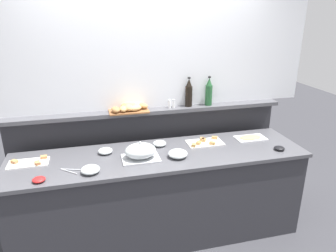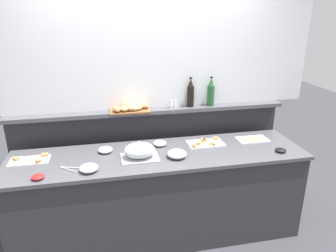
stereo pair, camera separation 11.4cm
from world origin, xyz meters
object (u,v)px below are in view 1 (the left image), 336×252
(sandwich_platter_front, at_px, (205,142))
(cold_cuts_platter, at_px, (250,138))
(pepper_shaker, at_px, (174,104))
(bread_basket, at_px, (130,107))
(glass_bowl_small, at_px, (178,154))
(wine_bottle_green, at_px, (209,92))
(wine_bottle_dark, at_px, (189,93))
(condiment_bowl_cream, at_px, (279,148))
(serving_tongs, at_px, (70,170))
(serving_cloche, at_px, (140,151))
(sandwich_platter_rear, at_px, (29,162))
(glass_bowl_extra, at_px, (160,144))
(salt_shaker, at_px, (170,104))
(condiment_bowl_dark, at_px, (39,180))
(glass_bowl_medium, at_px, (105,151))
(glass_bowl_large, at_px, (90,170))

(sandwich_platter_front, distance_m, cold_cuts_platter, 0.51)
(pepper_shaker, bearing_deg, bread_basket, -179.13)
(glass_bowl_small, bearing_deg, bread_basket, 121.89)
(sandwich_platter_front, bearing_deg, wine_bottle_green, 65.39)
(wine_bottle_dark, bearing_deg, cold_cuts_platter, -30.32)
(condiment_bowl_cream, height_order, pepper_shaker, pepper_shaker)
(wine_bottle_green, bearing_deg, pepper_shaker, -179.12)
(sandwich_platter_front, height_order, pepper_shaker, pepper_shaker)
(sandwich_platter_front, bearing_deg, cold_cuts_platter, -0.15)
(condiment_bowl_cream, xyz_separation_m, serving_tongs, (-1.96, 0.06, -0.01))
(glass_bowl_small, bearing_deg, pepper_shaker, 78.91)
(serving_cloche, height_order, bread_basket, bread_basket)
(sandwich_platter_rear, distance_m, glass_bowl_extra, 1.21)
(glass_bowl_small, height_order, salt_shaker, salt_shaker)
(condiment_bowl_cream, height_order, condiment_bowl_dark, same)
(glass_bowl_medium, height_order, wine_bottle_green, wine_bottle_green)
(glass_bowl_large, xyz_separation_m, pepper_shaker, (0.90, 0.68, 0.32))
(cold_cuts_platter, relative_size, condiment_bowl_dark, 3.10)
(serving_cloche, distance_m, bread_basket, 0.58)
(glass_bowl_large, bearing_deg, cold_cuts_platter, 12.04)
(glass_bowl_extra, xyz_separation_m, bread_basket, (-0.24, 0.27, 0.32))
(condiment_bowl_dark, bearing_deg, wine_bottle_dark, 26.79)
(serving_cloche, height_order, pepper_shaker, pepper_shaker)
(sandwich_platter_front, height_order, glass_bowl_extra, glass_bowl_extra)
(wine_bottle_dark, distance_m, pepper_shaker, 0.20)
(glass_bowl_extra, bearing_deg, wine_bottle_green, 24.81)
(sandwich_platter_rear, distance_m, condiment_bowl_cream, 2.33)
(wine_bottle_dark, height_order, wine_bottle_green, same)
(sandwich_platter_rear, bearing_deg, bread_basket, 20.76)
(condiment_bowl_cream, bearing_deg, sandwich_platter_front, 152.80)
(salt_shaker, height_order, bread_basket, salt_shaker)
(glass_bowl_large, relative_size, wine_bottle_green, 0.50)
(cold_cuts_platter, xyz_separation_m, serving_tongs, (-1.82, -0.27, -0.00))
(glass_bowl_large, bearing_deg, salt_shaker, 38.56)
(serving_cloche, height_order, wine_bottle_green, wine_bottle_green)
(glass_bowl_small, xyz_separation_m, condiment_bowl_cream, (1.00, -0.09, -0.01))
(glass_bowl_large, distance_m, glass_bowl_small, 0.79)
(sandwich_platter_front, relative_size, cold_cuts_platter, 1.15)
(sandwich_platter_front, relative_size, condiment_bowl_cream, 3.58)
(cold_cuts_platter, xyz_separation_m, wine_bottle_dark, (-0.59, 0.34, 0.43))
(sandwich_platter_rear, bearing_deg, glass_bowl_extra, 4.42)
(salt_shaker, relative_size, pepper_shaker, 1.00)
(wine_bottle_dark, bearing_deg, salt_shaker, -175.97)
(sandwich_platter_front, relative_size, bread_basket, 0.87)
(glass_bowl_small, xyz_separation_m, salt_shaker, (0.07, 0.57, 0.31))
(serving_cloche, relative_size, glass_bowl_large, 2.17)
(condiment_bowl_dark, relative_size, bread_basket, 0.24)
(glass_bowl_extra, xyz_separation_m, salt_shaker, (0.17, 0.28, 0.32))
(glass_bowl_medium, distance_m, wine_bottle_green, 1.27)
(condiment_bowl_cream, height_order, bread_basket, bread_basket)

